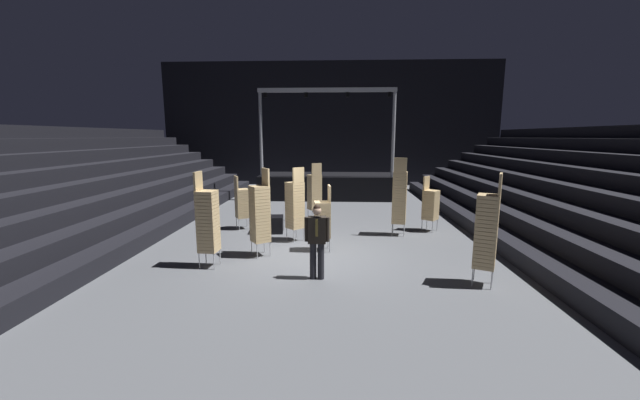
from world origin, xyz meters
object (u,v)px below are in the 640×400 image
(chair_stack_mid_right, at_px, (242,202))
(equipment_road_case, at_px, (270,224))
(chair_stack_rear_right, at_px, (295,204))
(chair_stack_rear_left, at_px, (487,230))
(chair_stack_aisle_left, at_px, (323,218))
(chair_stack_front_left, at_px, (260,213))
(chair_stack_mid_left, at_px, (208,220))
(chair_stack_mid_centre, at_px, (315,191))
(stage_riser, at_px, (327,184))
(chair_stack_rear_centre, at_px, (430,204))
(man_with_tie, at_px, (317,237))
(chair_stack_front_right, at_px, (400,197))

(chair_stack_mid_right, bearing_deg, equipment_road_case, 36.75)
(chair_stack_rear_right, bearing_deg, chair_stack_rear_left, -79.72)
(chair_stack_rear_right, bearing_deg, chair_stack_aisle_left, -91.33)
(chair_stack_rear_left, relative_size, chair_stack_aisle_left, 1.32)
(chair_stack_front_left, height_order, chair_stack_mid_right, chair_stack_front_left)
(chair_stack_mid_left, relative_size, chair_stack_mid_centre, 1.08)
(stage_riser, distance_m, chair_stack_rear_centre, 7.82)
(equipment_road_case, bearing_deg, chair_stack_rear_centre, 4.96)
(man_with_tie, xyz_separation_m, chair_stack_mid_centre, (-0.43, 6.08, 0.13))
(chair_stack_mid_right, xyz_separation_m, equipment_road_case, (1.04, -0.46, -0.66))
(chair_stack_mid_right, bearing_deg, chair_stack_front_left, -6.16)
(chair_stack_mid_right, height_order, chair_stack_rear_centre, same)
(chair_stack_rear_right, xyz_separation_m, chair_stack_aisle_left, (0.90, -0.98, -0.21))
(chair_stack_front_left, xyz_separation_m, chair_stack_aisle_left, (1.67, 0.53, -0.25))
(equipment_road_case, bearing_deg, chair_stack_mid_centre, 55.54)
(chair_stack_front_left, relative_size, equipment_road_case, 2.66)
(chair_stack_mid_right, xyz_separation_m, chair_stack_aisle_left, (2.92, -2.38, 0.00))
(man_with_tie, xyz_separation_m, chair_stack_front_left, (-1.62, 1.59, 0.21))
(stage_riser, relative_size, chair_stack_mid_left, 2.93)
(chair_stack_front_right, distance_m, chair_stack_mid_left, 6.15)
(stage_riser, height_order, equipment_road_case, stage_riser)
(equipment_road_case, bearing_deg, chair_stack_front_right, -1.52)
(chair_stack_front_right, xyz_separation_m, chair_stack_rear_centre, (1.16, 0.59, -0.34))
(chair_stack_front_left, bearing_deg, chair_stack_rear_centre, -96.36)
(chair_stack_rear_left, relative_size, chair_stack_rear_right, 1.07)
(chair_stack_front_right, distance_m, chair_stack_rear_centre, 1.34)
(chair_stack_rear_right, relative_size, equipment_road_case, 2.56)
(chair_stack_aisle_left, bearing_deg, chair_stack_mid_centre, -0.63)
(chair_stack_rear_left, bearing_deg, chair_stack_aisle_left, 83.03)
(chair_stack_rear_right, height_order, equipment_road_case, chair_stack_rear_right)
(chair_stack_rear_centre, bearing_deg, chair_stack_aisle_left, -17.61)
(chair_stack_front_right, distance_m, chair_stack_mid_centre, 3.63)
(chair_stack_front_left, bearing_deg, chair_stack_aisle_left, -107.73)
(chair_stack_mid_left, height_order, chair_stack_rear_right, chair_stack_mid_left)
(chair_stack_mid_right, bearing_deg, chair_stack_front_right, 54.47)
(man_with_tie, bearing_deg, chair_stack_rear_left, 177.53)
(equipment_road_case, bearing_deg, chair_stack_rear_left, -37.54)
(chair_stack_mid_right, height_order, chair_stack_rear_left, chair_stack_rear_left)
(man_with_tie, relative_size, equipment_road_case, 1.92)
(stage_riser, height_order, chair_stack_mid_left, stage_riser)
(chair_stack_front_right, distance_m, chair_stack_rear_left, 4.27)
(chair_stack_mid_left, bearing_deg, chair_stack_front_right, 126.37)
(chair_stack_mid_centre, bearing_deg, chair_stack_front_right, -65.95)
(chair_stack_front_left, bearing_deg, chair_stack_mid_right, -12.11)
(chair_stack_rear_centre, bearing_deg, equipment_road_case, -46.21)
(chair_stack_rear_left, xyz_separation_m, chair_stack_aisle_left, (-3.62, 2.30, -0.29))
(chair_stack_mid_left, bearing_deg, stage_riser, 170.56)
(stage_riser, bearing_deg, chair_stack_rear_right, -95.32)
(chair_stack_aisle_left, bearing_deg, chair_stack_rear_left, -129.91)
(chair_stack_front_left, xyz_separation_m, chair_stack_mid_left, (-1.11, -0.92, 0.00))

